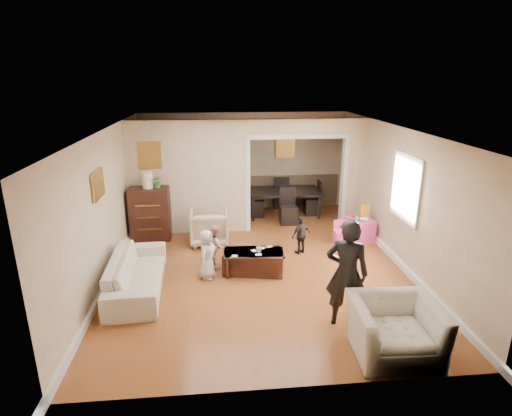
{
  "coord_description": "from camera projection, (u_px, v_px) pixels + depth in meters",
  "views": [
    {
      "loc": [
        -0.74,
        -7.45,
        3.54
      ],
      "look_at": [
        0.0,
        0.2,
        1.05
      ],
      "focal_mm": 29.02,
      "sensor_mm": 36.0,
      "label": 1
    }
  ],
  "objects": [
    {
      "name": "coffee_table",
      "position": [
        253.0,
        262.0,
        7.72
      ],
      "size": [
        1.18,
        0.74,
        0.41
      ],
      "primitive_type": "cube",
      "rotation": [
        0.0,
        0.0,
        -0.18
      ],
      "color": "#321810",
      "rests_on": "ground"
    },
    {
      "name": "floor",
      "position": [
        257.0,
        261.0,
        8.21
      ],
      "size": [
        7.0,
        7.0,
        0.0
      ],
      "primitive_type": "plane",
      "color": "#A95B2B",
      "rests_on": "ground"
    },
    {
      "name": "toy_block",
      "position": [
        354.0,
        217.0,
        9.18
      ],
      "size": [
        0.1,
        0.09,
        0.05
      ],
      "primitive_type": "cube",
      "rotation": [
        0.0,
        0.0,
        0.46
      ],
      "color": "red",
      "rests_on": "play_table"
    },
    {
      "name": "adult_person",
      "position": [
        347.0,
        274.0,
        5.91
      ],
      "size": [
        0.71,
        0.6,
        1.65
      ],
      "primitive_type": "imported",
      "rotation": [
        0.0,
        0.0,
        2.75
      ],
      "color": "black",
      "rests_on": "ground"
    },
    {
      "name": "cyan_cup",
      "position": [
        357.0,
        218.0,
        9.01
      ],
      "size": [
        0.08,
        0.08,
        0.08
      ],
      "primitive_type": "cylinder",
      "color": "#27B7C6",
      "rests_on": "play_table"
    },
    {
      "name": "armchair_back",
      "position": [
        209.0,
        227.0,
        9.01
      ],
      "size": [
        0.81,
        0.83,
        0.75
      ],
      "primitive_type": "imported",
      "rotation": [
        0.0,
        0.0,
        3.15
      ],
      "color": "tan",
      "rests_on": "ground"
    },
    {
      "name": "partition_left",
      "position": [
        189.0,
        178.0,
        9.39
      ],
      "size": [
        2.75,
        0.18,
        2.6
      ],
      "primitive_type": "cube",
      "color": "beige",
      "rests_on": "ground"
    },
    {
      "name": "partition_right",
      "position": [
        354.0,
        174.0,
        9.74
      ],
      "size": [
        0.55,
        0.18,
        2.6
      ],
      "primitive_type": "cube",
      "color": "beige",
      "rests_on": "ground"
    },
    {
      "name": "sofa",
      "position": [
        137.0,
        273.0,
        7.05
      ],
      "size": [
        0.93,
        2.17,
        0.62
      ],
      "primitive_type": "imported",
      "rotation": [
        0.0,
        0.0,
        1.62
      ],
      "color": "beige",
      "rests_on": "ground"
    },
    {
      "name": "partition_header",
      "position": [
        298.0,
        126.0,
        9.27
      ],
      "size": [
        2.22,
        0.18,
        0.35
      ],
      "primitive_type": "cube",
      "color": "beige",
      "rests_on": "partition_right"
    },
    {
      "name": "window_pane",
      "position": [
        407.0,
        188.0,
        7.6
      ],
      "size": [
        0.03,
        0.95,
        1.1
      ],
      "primitive_type": "cube",
      "color": "white",
      "rests_on": "ground"
    },
    {
      "name": "cereal_box",
      "position": [
        365.0,
        211.0,
        9.14
      ],
      "size": [
        0.21,
        0.09,
        0.3
      ],
      "primitive_type": "cube",
      "rotation": [
        0.0,
        0.0,
        0.11
      ],
      "color": "yellow",
      "rests_on": "play_table"
    },
    {
      "name": "child_kneel_a",
      "position": [
        207.0,
        254.0,
        7.42
      ],
      "size": [
        0.43,
        0.52,
        0.91
      ],
      "primitive_type": "imported",
      "rotation": [
        0.0,
        0.0,
        1.21
      ],
      "color": "silver",
      "rests_on": "ground"
    },
    {
      "name": "armchair_front",
      "position": [
        395.0,
        329.0,
        5.42
      ],
      "size": [
        1.17,
        1.03,
        0.73
      ],
      "primitive_type": "imported",
      "rotation": [
        0.0,
        0.0,
        -0.05
      ],
      "color": "beige",
      "rests_on": "ground"
    },
    {
      "name": "child_kneel_b",
      "position": [
        215.0,
        246.0,
        7.87
      ],
      "size": [
        0.39,
        0.46,
        0.85
      ],
      "primitive_type": "imported",
      "rotation": [
        0.0,
        0.0,
        1.74
      ],
      "color": "#D38487",
      "rests_on": "ground"
    },
    {
      "name": "craft_papers",
      "position": [
        256.0,
        251.0,
        7.65
      ],
      "size": [
        0.8,
        0.48,
        0.0
      ],
      "color": "white",
      "rests_on": "coffee_table"
    },
    {
      "name": "potted_plant",
      "position": [
        157.0,
        182.0,
        8.97
      ],
      "size": [
        0.25,
        0.22,
        0.28
      ],
      "primitive_type": "imported",
      "color": "#3A7232",
      "rests_on": "dresser"
    },
    {
      "name": "table_lamp",
      "position": [
        148.0,
        180.0,
        8.94
      ],
      "size": [
        0.22,
        0.22,
        0.36
      ],
      "primitive_type": "cylinder",
      "color": "beige",
      "rests_on": "dresser"
    },
    {
      "name": "dining_table",
      "position": [
        284.0,
        203.0,
        10.82
      ],
      "size": [
        1.89,
        1.07,
        0.66
      ],
      "primitive_type": "imported",
      "rotation": [
        0.0,
        0.0,
        -0.01
      ],
      "color": "black",
      "rests_on": "ground"
    },
    {
      "name": "child_toddler",
      "position": [
        301.0,
        235.0,
        8.46
      ],
      "size": [
        0.51,
        0.41,
        0.81
      ],
      "primitive_type": "imported",
      "rotation": [
        0.0,
        0.0,
        -2.62
      ],
      "color": "black",
      "rests_on": "ground"
    },
    {
      "name": "framed_art_alcove",
      "position": [
        285.0,
        147.0,
        11.05
      ],
      "size": [
        0.45,
        0.03,
        0.55
      ],
      "primitive_type": "cube",
      "color": "brown"
    },
    {
      "name": "dresser",
      "position": [
        150.0,
        214.0,
        9.17
      ],
      "size": [
        0.86,
        0.48,
        1.18
      ],
      "primitive_type": "cube",
      "color": "#361510",
      "rests_on": "ground"
    },
    {
      "name": "play_bowl",
      "position": [
        365.0,
        220.0,
        8.97
      ],
      "size": [
        0.22,
        0.22,
        0.05
      ],
      "primitive_type": "imported",
      "rotation": [
        0.0,
        0.0,
        0.11
      ],
      "color": "silver",
      "rests_on": "play_table"
    },
    {
      "name": "play_table",
      "position": [
        360.0,
        230.0,
        9.16
      ],
      "size": [
        0.58,
        0.58,
        0.5
      ],
      "primitive_type": "cube",
      "rotation": [
        0.0,
        0.0,
        0.11
      ],
      "color": "#E33B90",
      "rests_on": "ground"
    },
    {
      "name": "framed_art_partition",
      "position": [
        150.0,
        155.0,
        9.05
      ],
      "size": [
        0.45,
        0.03,
        0.55
      ],
      "primitive_type": "cube",
      "color": "brown",
      "rests_on": "partition_left"
    },
    {
      "name": "coffee_cup",
      "position": [
        259.0,
        250.0,
        7.6
      ],
      "size": [
        0.13,
        0.13,
        0.1
      ],
      "primitive_type": "imported",
      "rotation": [
        0.0,
        0.0,
        -0.18
      ],
      "color": "silver",
      "rests_on": "coffee_table"
    },
    {
      "name": "framed_art_sofa_wall",
      "position": [
        98.0,
        185.0,
        6.84
      ],
      "size": [
        0.03,
        0.55,
        0.4
      ],
      "primitive_type": "cube",
      "color": "brown"
    }
  ]
}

